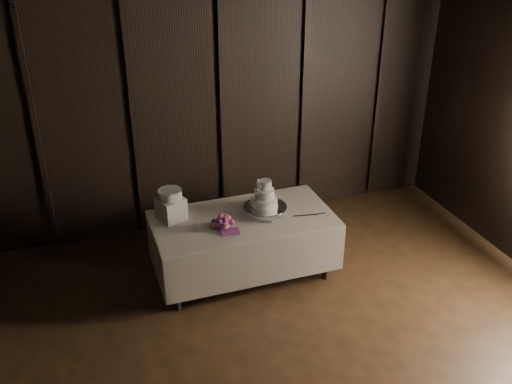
# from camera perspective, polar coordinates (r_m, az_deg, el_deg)

# --- Properties ---
(room) EXTENTS (6.08, 7.08, 3.08)m
(room) POSITION_cam_1_polar(r_m,az_deg,el_deg) (4.27, 9.34, -6.84)
(room) COLOR black
(room) RESTS_ON ground
(display_table) EXTENTS (2.00, 1.06, 0.76)m
(display_table) POSITION_cam_1_polar(r_m,az_deg,el_deg) (6.44, -1.27, -5.22)
(display_table) COLOR beige
(display_table) RESTS_ON ground
(cake_stand) EXTENTS (0.48, 0.48, 0.09)m
(cake_stand) POSITION_cam_1_polar(r_m,az_deg,el_deg) (6.32, 0.93, -1.81)
(cake_stand) COLOR silver
(cake_stand) RESTS_ON display_table
(wedding_cake) EXTENTS (0.30, 0.27, 0.32)m
(wedding_cake) POSITION_cam_1_polar(r_m,az_deg,el_deg) (6.22, 0.78, -0.52)
(wedding_cake) COLOR white
(wedding_cake) RESTS_ON cake_stand
(bouquet) EXTENTS (0.33, 0.42, 0.19)m
(bouquet) POSITION_cam_1_polar(r_m,az_deg,el_deg) (6.04, -3.41, -3.08)
(bouquet) COLOR #C75285
(bouquet) RESTS_ON display_table
(box_pedestal) EXTENTS (0.34, 0.34, 0.25)m
(box_pedestal) POSITION_cam_1_polar(r_m,az_deg,el_deg) (6.24, -8.49, -1.68)
(box_pedestal) COLOR white
(box_pedestal) RESTS_ON display_table
(small_cake) EXTENTS (0.33, 0.33, 0.10)m
(small_cake) POSITION_cam_1_polar(r_m,az_deg,el_deg) (6.16, -8.60, -0.24)
(small_cake) COLOR white
(small_cake) RESTS_ON box_pedestal
(cake_knife) EXTENTS (0.37, 0.09, 0.01)m
(cake_knife) POSITION_cam_1_polar(r_m,az_deg,el_deg) (6.31, 4.97, -2.35)
(cake_knife) COLOR silver
(cake_knife) RESTS_ON display_table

